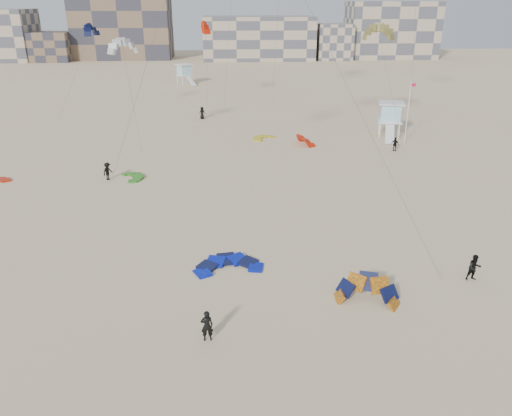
{
  "coord_description": "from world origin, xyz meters",
  "views": [
    {
      "loc": [
        1.26,
        -24.52,
        16.42
      ],
      "look_at": [
        2.84,
        6.0,
        3.63
      ],
      "focal_mm": 35.0,
      "sensor_mm": 36.0,
      "label": 1
    }
  ],
  "objects_px": {
    "kitesurfer_main": "(207,326)",
    "kite_ground_orange": "(366,301)",
    "lifeguard_tower_near": "(390,120)",
    "kite_ground_blue": "(228,268)"
  },
  "relations": [
    {
      "from": "kitesurfer_main",
      "to": "kite_ground_orange",
      "type": "bearing_deg",
      "value": -166.44
    },
    {
      "from": "kite_ground_blue",
      "to": "kitesurfer_main",
      "type": "height_order",
      "value": "kitesurfer_main"
    },
    {
      "from": "kitesurfer_main",
      "to": "lifeguard_tower_near",
      "type": "relative_size",
      "value": 0.28
    },
    {
      "from": "kite_ground_blue",
      "to": "kitesurfer_main",
      "type": "distance_m",
      "value": 7.69
    },
    {
      "from": "kite_ground_blue",
      "to": "kite_ground_orange",
      "type": "height_order",
      "value": "kite_ground_orange"
    },
    {
      "from": "kite_ground_orange",
      "to": "kitesurfer_main",
      "type": "height_order",
      "value": "kite_ground_orange"
    },
    {
      "from": "kite_ground_orange",
      "to": "lifeguard_tower_near",
      "type": "bearing_deg",
      "value": 88.61
    },
    {
      "from": "kite_ground_blue",
      "to": "kitesurfer_main",
      "type": "relative_size",
      "value": 2.39
    },
    {
      "from": "kite_ground_blue",
      "to": "kitesurfer_main",
      "type": "xyz_separation_m",
      "value": [
        -1.09,
        -7.56,
        0.89
      ]
    },
    {
      "from": "kite_ground_orange",
      "to": "lifeguard_tower_near",
      "type": "relative_size",
      "value": 0.58
    }
  ]
}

